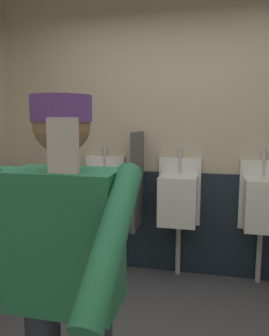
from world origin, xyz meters
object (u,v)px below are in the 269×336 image
at_px(urinal_middle, 178,199).
at_px(person, 65,273).
at_px(urinal_right, 264,203).
at_px(cell_phone, 63,145).
at_px(urinal_left, 102,195).

height_order(urinal_middle, person, person).
height_order(urinal_right, person, person).
height_order(urinal_right, cell_phone, cell_phone).
height_order(urinal_left, urinal_middle, same).
bearing_deg(urinal_middle, person, -97.34).
bearing_deg(urinal_left, person, -75.34).
distance_m(urinal_right, cell_phone, 2.63).
bearing_deg(urinal_left, urinal_middle, 0.00).
height_order(urinal_middle, cell_phone, cell_phone).
xyz_separation_m(urinal_middle, urinal_right, (0.75, 0.00, 0.00)).
relative_size(urinal_right, cell_phone, 11.27).
xyz_separation_m(urinal_left, person, (0.50, -1.92, 0.15)).
relative_size(urinal_left, urinal_right, 1.00).
distance_m(urinal_middle, person, 1.94).
relative_size(urinal_middle, cell_phone, 11.27).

